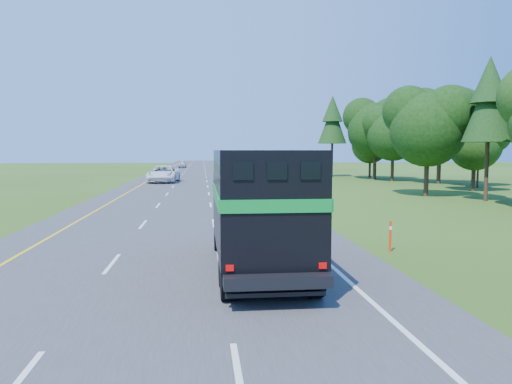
# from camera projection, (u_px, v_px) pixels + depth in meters

# --- Properties ---
(road) EXTENTS (15.00, 260.00, 0.04)m
(road) POSITION_uv_depth(u_px,v_px,m) (191.00, 185.00, 55.78)
(road) COLOR #38383A
(road) RESTS_ON ground
(lane_markings) EXTENTS (11.15, 260.00, 0.01)m
(lane_markings) POSITION_uv_depth(u_px,v_px,m) (191.00, 185.00, 55.78)
(lane_markings) COLOR yellow
(lane_markings) RESTS_ON road
(horse_truck) EXTENTS (2.79, 8.70, 3.85)m
(horse_truck) POSITION_uv_depth(u_px,v_px,m) (259.00, 207.00, 15.75)
(horse_truck) COLOR black
(horse_truck) RESTS_ON road
(white_suv) EXTENTS (3.78, 7.38, 1.99)m
(white_suv) POSITION_uv_depth(u_px,v_px,m) (164.00, 174.00, 59.75)
(white_suv) COLOR white
(white_suv) RESTS_ON road
(far_car) EXTENTS (1.86, 4.14, 1.38)m
(far_car) POSITION_uv_depth(u_px,v_px,m) (182.00, 165.00, 108.86)
(far_car) COLOR #B4B3BA
(far_car) RESTS_ON road
(delineator) EXTENTS (0.10, 0.05, 1.18)m
(delineator) POSITION_uv_depth(u_px,v_px,m) (390.00, 235.00, 19.11)
(delineator) COLOR #F4360C
(delineator) RESTS_ON ground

